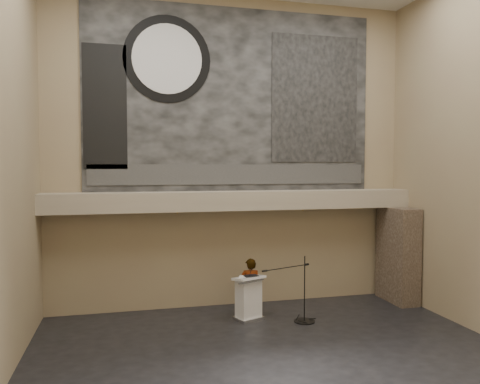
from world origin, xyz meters
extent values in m
plane|color=black|center=(0.00, 0.00, 0.00)|extent=(10.00, 10.00, 0.00)
cube|color=#8C7559|center=(0.00, 4.00, 4.25)|extent=(10.00, 0.02, 8.50)
cube|color=#8C7559|center=(0.00, -4.00, 4.25)|extent=(10.00, 0.02, 8.50)
cube|color=gray|center=(0.00, 3.60, 2.95)|extent=(10.00, 0.80, 0.50)
cylinder|color=#B2893D|center=(-1.60, 3.55, 2.67)|extent=(0.04, 0.04, 0.06)
cylinder|color=#B2893D|center=(1.90, 3.55, 2.67)|extent=(0.04, 0.04, 0.06)
cube|color=black|center=(0.00, 3.97, 5.70)|extent=(8.00, 0.05, 5.00)
cube|color=#2E2E2E|center=(0.00, 3.93, 3.65)|extent=(7.76, 0.02, 0.55)
cylinder|color=black|center=(-1.80, 3.93, 6.70)|extent=(2.30, 0.02, 2.30)
cylinder|color=silver|center=(-1.80, 3.91, 6.70)|extent=(1.84, 0.02, 1.84)
cube|color=black|center=(2.40, 3.93, 5.80)|extent=(2.60, 0.02, 3.60)
cube|color=black|center=(-3.40, 3.93, 5.40)|extent=(1.10, 0.02, 3.20)
cube|color=#3D3025|center=(4.65, 3.15, 1.35)|extent=(0.60, 1.40, 2.70)
cube|color=silver|center=(0.07, 2.58, 0.04)|extent=(0.78, 0.69, 0.08)
cube|color=silver|center=(0.07, 2.58, 0.56)|extent=(0.67, 0.57, 0.96)
cube|color=silver|center=(0.07, 2.56, 1.07)|extent=(0.86, 0.74, 0.13)
cube|color=black|center=(0.13, 2.53, 1.12)|extent=(0.36, 0.30, 0.04)
cube|color=silver|center=(-0.07, 2.58, 1.10)|extent=(0.29, 0.34, 0.00)
imported|color=beige|center=(0.20, 2.88, 0.75)|extent=(0.60, 0.45, 1.50)
cylinder|color=black|center=(1.38, 2.09, 0.01)|extent=(0.52, 0.52, 0.02)
cylinder|color=black|center=(1.38, 2.09, 0.83)|extent=(0.03, 0.03, 1.65)
cylinder|color=black|center=(0.80, 1.88, 1.43)|extent=(1.30, 0.49, 0.02)
camera|label=1|loc=(-2.93, -8.65, 3.84)|focal=35.00mm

